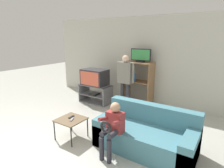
{
  "coord_description": "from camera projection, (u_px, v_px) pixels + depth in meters",
  "views": [
    {
      "loc": [
        2.5,
        -1.73,
        2.01
      ],
      "look_at": [
        0.09,
        1.93,
        0.9
      ],
      "focal_mm": 30.0,
      "sensor_mm": 36.0,
      "label": 1
    }
  ],
  "objects": [
    {
      "name": "remote_control_black",
      "position": [
        71.0,
        117.0,
        3.79
      ],
      "size": [
        0.05,
        0.15,
        0.02
      ],
      "primitive_type": "cube",
      "rotation": [
        0.0,
        0.0,
        0.07
      ],
      "color": "#232328",
      "rests_on": "snack_table"
    },
    {
      "name": "snack_table",
      "position": [
        71.0,
        121.0,
        3.73
      ],
      "size": [
        0.51,
        0.51,
        0.42
      ],
      "color": "brown",
      "rests_on": "ground_plane"
    },
    {
      "name": "person_seated_child",
      "position": [
        113.0,
        125.0,
        3.15
      ],
      "size": [
        0.33,
        0.43,
        0.94
      ],
      "color": "#2D2D38",
      "rests_on": "ground_plane"
    },
    {
      "name": "couch",
      "position": [
        146.0,
        135.0,
        3.41
      ],
      "size": [
        1.76,
        0.85,
        0.78
      ],
      "color": "teal",
      "rests_on": "ground_plane"
    },
    {
      "name": "person_standing_adult",
      "position": [
        125.0,
        77.0,
        5.13
      ],
      "size": [
        0.53,
        0.2,
        1.53
      ],
      "color": "#2D2D33",
      "rests_on": "ground_plane"
    },
    {
      "name": "remote_control_white",
      "position": [
        72.0,
        119.0,
        3.68
      ],
      "size": [
        0.09,
        0.15,
        0.02
      ],
      "primitive_type": "cube",
      "rotation": [
        0.0,
        0.0,
        0.41
      ],
      "color": "gray",
      "rests_on": "snack_table"
    },
    {
      "name": "wall_back",
      "position": [
        138.0,
        60.0,
        5.77
      ],
      "size": [
        6.4,
        0.06,
        2.6
      ],
      "color": "beige",
      "rests_on": "ground_plane"
    },
    {
      "name": "tv_stand",
      "position": [
        96.0,
        94.0,
        5.86
      ],
      "size": [
        0.98,
        0.52,
        0.56
      ],
      "color": "slate",
      "rests_on": "ground_plane"
    },
    {
      "name": "ground_plane",
      "position": [
        46.0,
        157.0,
        3.23
      ],
      "size": [
        18.0,
        18.0,
        0.0
      ],
      "primitive_type": "plane",
      "color": "#B7B7AD"
    },
    {
      "name": "television_main",
      "position": [
        95.0,
        77.0,
        5.74
      ],
      "size": [
        0.76,
        0.53,
        0.49
      ],
      "color": "#2D2D33",
      "rests_on": "tv_stand"
    },
    {
      "name": "television_flat",
      "position": [
        141.0,
        56.0,
        5.37
      ],
      "size": [
        0.61,
        0.2,
        0.39
      ],
      "color": "black",
      "rests_on": "media_shelf"
    },
    {
      "name": "media_shelf",
      "position": [
        138.0,
        83.0,
        5.59
      ],
      "size": [
        0.83,
        0.46,
        1.29
      ],
      "color": "#8E6642",
      "rests_on": "ground_plane"
    }
  ]
}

